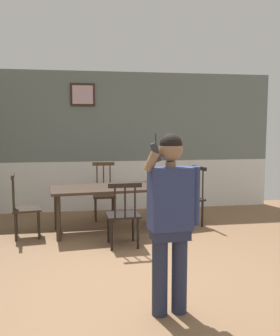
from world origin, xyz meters
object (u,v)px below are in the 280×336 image
(chair_at_table_head, at_px, (123,214))
(chair_by_doorway, at_px, (104,193))
(dining_table, at_px, (112,192))
(chair_opposite_corner, at_px, (24,207))
(person_figure, at_px, (171,214))
(chair_near_window, at_px, (191,197))

(chair_at_table_head, bearing_deg, chair_by_doorway, 92.94)
(chair_by_doorway, distance_m, chair_at_table_head, 1.64)
(dining_table, distance_m, chair_by_doorway, 0.84)
(chair_opposite_corner, bearing_deg, person_figure, 24.27)
(chair_at_table_head, bearing_deg, dining_table, 93.03)
(chair_near_window, xyz_separation_m, chair_by_doorway, (-1.42, 0.68, -0.01))
(dining_table, relative_size, chair_opposite_corner, 2.05)
(chair_by_doorway, bearing_deg, chair_near_window, 155.33)
(person_figure, bearing_deg, chair_at_table_head, -90.21)
(chair_by_doorway, relative_size, chair_opposite_corner, 1.05)
(chair_at_table_head, bearing_deg, chair_opposite_corner, 152.00)
(chair_opposite_corner, bearing_deg, chair_by_doorway, 119.43)
(chair_by_doorway, xyz_separation_m, chair_at_table_head, (0.15, -1.63, -0.01))
(dining_table, bearing_deg, chair_opposite_corner, -174.32)
(person_figure, bearing_deg, dining_table, -90.27)
(dining_table, xyz_separation_m, chair_by_doorway, (-0.08, 0.82, -0.17))
(chair_by_doorway, relative_size, person_figure, 0.63)
(dining_table, relative_size, chair_at_table_head, 2.17)
(chair_opposite_corner, bearing_deg, chair_at_table_head, 57.08)
(dining_table, relative_size, person_figure, 1.24)
(chair_at_table_head, xyz_separation_m, chair_opposite_corner, (-1.43, 0.68, 0.00))
(chair_by_doorway, bearing_deg, chair_at_table_head, 96.28)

